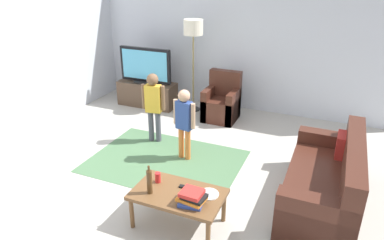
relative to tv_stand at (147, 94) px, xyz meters
The scene contains 16 objects.
ground 2.89m from the tv_stand, 52.95° to the right, with size 7.80×7.80×0.00m, color #B2ADA3.
wall_back 2.17m from the tv_stand, 22.02° to the left, with size 6.00×0.12×2.70m, color silver.
area_rug 2.37m from the tv_stand, 53.97° to the right, with size 2.20×1.60×0.01m, color #4C724C.
tv_stand is the anchor object (origin of this frame).
tv 0.60m from the tv_stand, 90.00° to the right, with size 1.10×0.28×0.71m.
couch 4.20m from the tv_stand, 29.18° to the right, with size 0.80×1.80×0.86m.
armchair 1.64m from the tv_stand, ahead, with size 0.60×0.60×0.90m.
floor_lamp 1.63m from the tv_stand, ahead, with size 0.36×0.36×1.78m.
child_near_tv 1.71m from the tv_stand, 55.93° to the right, with size 0.38×0.19×1.16m.
child_center 2.38m from the tv_stand, 46.48° to the right, with size 0.36×0.18×1.09m.
coffee_table 3.77m from the tv_stand, 54.94° to the right, with size 1.00×0.60×0.42m.
book_stack 4.00m from the tv_stand, 53.33° to the right, with size 0.31×0.25×0.15m.
bottle 3.73m from the tv_stand, 59.53° to the right, with size 0.06×0.06×0.34m.
tv_remote 3.71m from the tv_stand, 53.24° to the right, with size 0.17×0.05×0.02m, color black.
soda_can 3.53m from the tv_stand, 58.00° to the right, with size 0.07×0.07×0.12m, color red.
plate 3.89m from the tv_stand, 50.22° to the right, with size 0.22×0.22×0.02m.
Camera 1 is at (1.84, -3.67, 2.70)m, focal length 33.13 mm.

